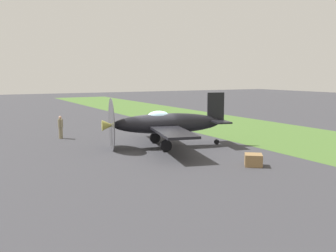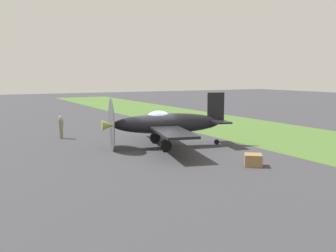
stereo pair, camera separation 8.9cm
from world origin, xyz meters
TOP-DOWN VIEW (x-y plane):
  - ground_plane at (0.00, 0.00)m, footprint 160.00×160.00m
  - grass_verge at (0.00, -11.46)m, footprint 120.00×11.00m
  - airplane_lead at (-0.03, -0.73)m, footprint 10.64×8.52m
  - ground_crew_chief at (6.75, 4.70)m, footprint 0.62×0.38m
  - supply_crate at (-7.07, -2.28)m, footprint 1.26×1.26m

SIDE VIEW (x-z plane):
  - ground_plane at x=0.00m, z-range 0.00..0.00m
  - grass_verge at x=0.00m, z-range 0.00..0.01m
  - supply_crate at x=-7.07m, z-range 0.00..0.64m
  - ground_crew_chief at x=6.75m, z-range 0.05..1.78m
  - airplane_lead at x=-0.03m, z-range -0.31..3.47m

